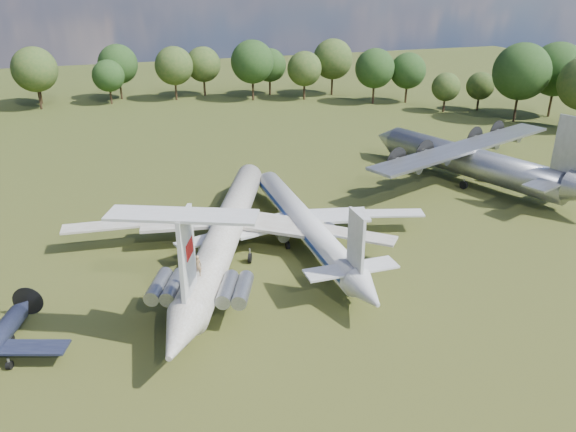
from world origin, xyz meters
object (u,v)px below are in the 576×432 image
object	(u,v)px
tu104_jet	(304,227)
an12_transport	(470,165)
il62_airliner	(227,235)
person_on_il62	(198,265)

from	to	relation	value
tu104_jet	an12_transport	world-z (taller)	an12_transport
il62_airliner	person_on_il62	size ratio (longest dim) A/B	24.42
tu104_jet	person_on_il62	bearing A→B (deg)	-139.54
il62_airliner	an12_transport	bearing A→B (deg)	38.84
tu104_jet	an12_transport	distance (m)	31.47
an12_transport	person_on_il62	size ratio (longest dim) A/B	21.19
il62_airliner	tu104_jet	bearing A→B (deg)	22.49
il62_airliner	person_on_il62	xyz separation A→B (m)	(-5.10, -11.97, 3.29)
person_on_il62	il62_airliner	bearing A→B (deg)	-93.82
il62_airliner	tu104_jet	world-z (taller)	il62_airliner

